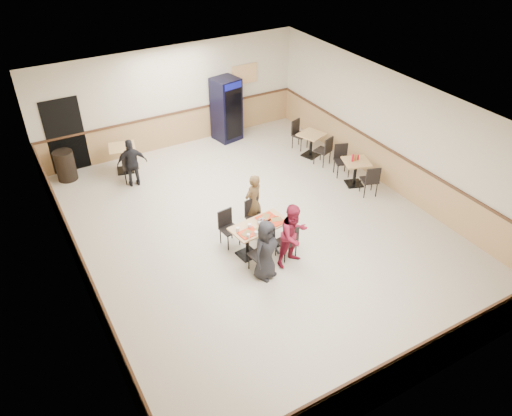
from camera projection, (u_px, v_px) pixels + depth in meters
ground at (257, 229)px, 11.72m from camera, size 10.00×10.00×0.00m
room_shell at (267, 146)px, 13.94m from camera, size 10.00×10.00×10.00m
main_table at (259, 233)px, 10.85m from camera, size 1.33×0.78×0.68m
main_chairs at (257, 235)px, 10.84m from camera, size 1.29×1.61×0.86m
diner_woman_left at (266, 250)px, 10.01m from camera, size 0.77×0.64×1.36m
diner_woman_right at (294, 235)px, 10.34m from camera, size 0.79×0.66×1.46m
diner_man_opposite at (253, 202)px, 11.42m from camera, size 0.59×0.47×1.39m
lone_diner at (132, 163)px, 12.99m from camera, size 0.82×0.46×1.33m
tabletop_clutter at (261, 225)px, 10.68m from camera, size 1.12×0.64×0.12m
side_table_near at (356, 169)px, 13.12m from camera, size 0.84×0.84×0.70m
side_table_near_chair_south at (369, 179)px, 12.73m from camera, size 0.53×0.53×0.89m
side_table_near_chair_north at (342, 161)px, 13.53m from camera, size 0.53×0.53×0.89m
side_table_far at (311, 141)px, 14.44m from camera, size 0.84×0.84×0.70m
side_table_far_chair_south at (323, 150)px, 14.05m from camera, size 0.53×0.53×0.89m
side_table_far_chair_north at (300, 135)px, 14.85m from camera, size 0.53×0.53×0.89m
condiment_caddy at (355, 158)px, 12.96m from camera, size 0.23×0.06×0.20m
back_table at (123, 155)px, 13.69m from camera, size 0.84×0.84×0.75m
back_table_chair_lone at (130, 165)px, 13.27m from camera, size 0.53×0.53×0.95m
pepsi_cooler at (226, 109)px, 15.10m from camera, size 0.85×0.85×1.93m
trash_bin at (65, 166)px, 13.37m from camera, size 0.53×0.53×0.83m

